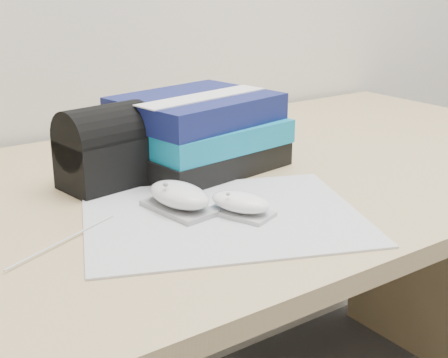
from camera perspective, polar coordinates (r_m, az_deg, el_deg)
desk at (r=1.24m, az=-1.81°, el=-9.20°), size 1.60×0.80×0.73m
mousepad at (r=0.91m, az=-0.10°, el=-3.47°), size 0.48×0.44×0.00m
mouse_rear at (r=0.92m, az=-4.14°, el=-1.67°), size 0.08×0.12×0.05m
mouse_front at (r=0.90m, az=1.51°, el=-2.28°), size 0.08×0.11×0.04m
usb_cable at (r=0.85m, az=-14.42°, el=-5.45°), size 0.18×0.09×0.00m
book_stack at (r=1.12m, az=-2.31°, el=4.31°), size 0.30×0.25×0.13m
pouch at (r=1.04m, az=-10.80°, el=2.85°), size 0.15×0.12×0.14m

